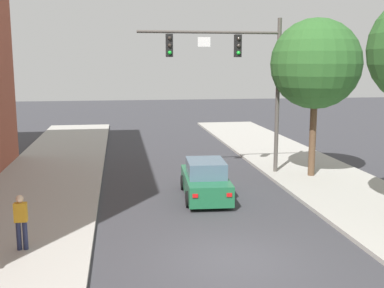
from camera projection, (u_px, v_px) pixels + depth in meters
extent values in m
plane|color=#38383D|center=(233.00, 259.00, 13.40)|extent=(120.00, 120.00, 0.00)
cylinder|color=#514C47|center=(278.00, 97.00, 23.06)|extent=(0.20, 0.20, 7.50)
cylinder|color=#514C47|center=(210.00, 32.00, 22.03)|extent=(6.81, 0.14, 0.14)
cube|color=black|center=(238.00, 46.00, 22.34)|extent=(0.32, 0.28, 1.05)
sphere|color=#2D2823|center=(239.00, 39.00, 22.14)|extent=(0.18, 0.18, 0.18)
sphere|color=#2D2823|center=(239.00, 46.00, 22.19)|extent=(0.18, 0.18, 0.18)
sphere|color=green|center=(238.00, 53.00, 22.25)|extent=(0.18, 0.18, 0.18)
cube|color=black|center=(169.00, 46.00, 21.84)|extent=(0.32, 0.28, 1.05)
sphere|color=#2D2823|center=(170.00, 38.00, 21.64)|extent=(0.18, 0.18, 0.18)
sphere|color=#2D2823|center=(170.00, 45.00, 21.70)|extent=(0.18, 0.18, 0.18)
sphere|color=green|center=(170.00, 53.00, 21.75)|extent=(0.18, 0.18, 0.18)
cube|color=white|center=(204.00, 42.00, 22.04)|extent=(0.60, 0.03, 0.44)
cube|color=#1E663D|center=(205.00, 184.00, 19.52)|extent=(1.94, 4.29, 0.80)
cube|color=slate|center=(206.00, 168.00, 19.25)|extent=(1.61, 2.08, 0.64)
cylinder|color=black|center=(183.00, 182.00, 20.76)|extent=(0.26, 0.65, 0.64)
cylinder|color=black|center=(220.00, 182.00, 20.92)|extent=(0.26, 0.65, 0.64)
cylinder|color=black|center=(189.00, 199.00, 18.21)|extent=(0.26, 0.65, 0.64)
cylinder|color=black|center=(230.00, 198.00, 18.36)|extent=(0.26, 0.65, 0.64)
cube|color=red|center=(195.00, 196.00, 17.36)|extent=(0.20, 0.05, 0.14)
cube|color=red|center=(229.00, 195.00, 17.48)|extent=(0.20, 0.05, 0.14)
cylinder|color=#232847|center=(19.00, 236.00, 13.63)|extent=(0.14, 0.14, 0.85)
cylinder|color=#232847|center=(25.00, 235.00, 13.66)|extent=(0.14, 0.14, 0.85)
cube|color=orange|center=(21.00, 212.00, 13.53)|extent=(0.36, 0.22, 0.56)
sphere|color=beige|center=(20.00, 199.00, 13.46)|extent=(0.22, 0.22, 0.22)
cylinder|color=brown|center=(313.00, 137.00, 22.53)|extent=(0.32, 0.32, 3.76)
sphere|color=#2D6028|center=(316.00, 64.00, 21.94)|extent=(4.22, 4.22, 4.22)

